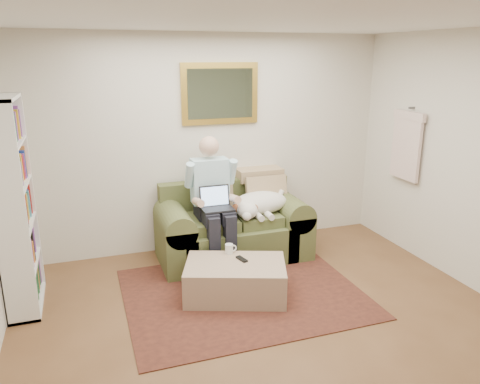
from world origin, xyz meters
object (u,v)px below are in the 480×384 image
sleeping_dog (260,203)px  ottoman (235,280)px  seated_man (214,204)px  laptop (216,203)px  coffee_mug (229,249)px  bookshelf (14,206)px  sofa (232,233)px

sleeping_dog → ottoman: sleeping_dog is taller
seated_man → ottoman: seated_man is taller
laptop → coffee_mug: laptop is taller
seated_man → bookshelf: 2.02m
seated_man → coffee_mug: (0.00, -0.53, -0.33)m
seated_man → laptop: (0.00, -0.07, 0.04)m
sofa → sleeping_dog: sofa is taller
seated_man → laptop: size_ratio=4.33×
ottoman → sleeping_dog: bearing=55.3°
sofa → coffee_mug: 0.74m
sleeping_dog → sofa: bearing=164.3°
ottoman → bookshelf: (-1.97, 0.52, 0.82)m
laptop → sleeping_dog: laptop is taller
sleeping_dog → bookshelf: bookshelf is taller
sofa → ottoman: sofa is taller
sofa → sleeping_dog: 0.49m
laptop → seated_man: bearing=90.0°
sofa → sleeping_dog: (0.31, -0.09, 0.37)m
sofa → ottoman: 0.99m
laptop → coffee_mug: bearing=-89.8°
laptop → ottoman: 0.93m
sleeping_dog → ottoman: size_ratio=0.73×
coffee_mug → bookshelf: (-1.99, 0.26, 0.59)m
sofa → ottoman: (-0.28, -0.95, -0.12)m
bookshelf → seated_man: bearing=7.5°
laptop → sleeping_dog: size_ratio=0.47×
laptop → ottoman: (-0.02, -0.72, -0.59)m
bookshelf → ottoman: bearing=-14.8°
seated_man → coffee_mug: bearing=-89.8°
laptop → bookshelf: bearing=-174.4°
seated_man → laptop: seated_man is taller
sofa → laptop: laptop is taller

